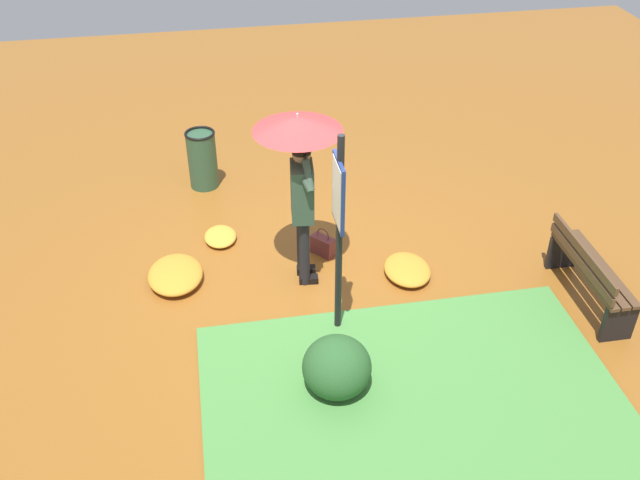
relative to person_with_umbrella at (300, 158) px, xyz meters
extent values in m
plane|color=brown|center=(-0.08, -0.01, -1.55)|extent=(18.00, 18.00, 0.00)
cylinder|color=black|center=(-0.17, -0.01, -1.12)|extent=(0.12, 0.12, 0.86)
cylinder|color=black|center=(0.01, -0.01, -1.12)|extent=(0.12, 0.12, 0.86)
cube|color=black|center=(-0.17, -0.05, -1.51)|extent=(0.13, 0.23, 0.08)
cube|color=black|center=(0.01, -0.05, -1.51)|extent=(0.13, 0.23, 0.08)
cube|color=#334738|center=(-0.08, -0.01, -0.37)|extent=(0.40, 0.28, 0.64)
sphere|color=#8C664C|center=(-0.08, -0.01, 0.09)|extent=(0.20, 0.20, 0.20)
ellipsoid|color=black|center=(-0.08, -0.01, 0.12)|extent=(0.20, 0.20, 0.15)
cylinder|color=#334738|center=(-0.29, -0.04, -0.16)|extent=(0.18, 0.13, 0.18)
cylinder|color=#334738|center=(-0.25, -0.05, -0.07)|extent=(0.24, 0.11, 0.33)
cube|color=black|center=(-0.17, -0.03, 0.07)|extent=(0.07, 0.02, 0.14)
cylinder|color=#334738|center=(0.08, -0.01, -0.13)|extent=(0.11, 0.10, 0.09)
cylinder|color=#334738|center=(0.07, 0.00, -0.04)|extent=(0.10, 0.09, 0.23)
cylinder|color=#A5A5AD|center=(0.06, 0.01, 0.27)|extent=(0.02, 0.02, 0.41)
cone|color=#B22D2D|center=(0.06, 0.01, 0.37)|extent=(0.96, 0.96, 0.16)
sphere|color=#A5A5AD|center=(0.06, 0.01, 0.48)|extent=(0.02, 0.02, 0.02)
cylinder|color=black|center=(-1.00, -0.23, -0.40)|extent=(0.07, 0.07, 2.30)
cube|color=navy|center=(-1.00, -0.21, 0.15)|extent=(0.44, 0.04, 0.70)
cube|color=silver|center=(-1.00, -0.19, 0.15)|extent=(0.38, 0.01, 0.64)
cube|color=brown|center=(0.35, -0.32, -1.43)|extent=(0.32, 0.30, 0.24)
torus|color=brown|center=(0.35, -0.32, -1.27)|extent=(0.14, 0.13, 0.18)
cube|color=black|center=(-1.69, -3.06, -1.33)|extent=(0.06, 0.36, 0.44)
cube|color=black|center=(-0.41, -3.06, -1.33)|extent=(0.06, 0.36, 0.44)
cube|color=#513823|center=(-1.05, -3.18, -1.09)|extent=(1.40, 0.11, 0.04)
cube|color=#513823|center=(-1.05, -3.06, -1.09)|extent=(1.40, 0.11, 0.04)
cube|color=#513823|center=(-1.05, -2.94, -1.09)|extent=(1.40, 0.11, 0.04)
cube|color=#513823|center=(-1.05, -2.89, -0.99)|extent=(1.40, 0.05, 0.10)
cube|color=#513823|center=(-1.05, -2.89, -0.85)|extent=(1.40, 0.05, 0.10)
cylinder|color=#2D5138|center=(2.26, 1.03, -1.15)|extent=(0.40, 0.40, 0.80)
torus|color=black|center=(2.26, 1.03, -0.74)|extent=(0.42, 0.42, 0.04)
ellipsoid|color=#285628|center=(-1.86, -0.04, -1.25)|extent=(0.66, 0.66, 0.60)
ellipsoid|color=#1E421E|center=(-1.66, -0.14, -1.35)|extent=(0.40, 0.40, 0.40)
ellipsoid|color=#C68428|center=(0.13, 1.47, -1.46)|extent=(0.79, 0.64, 0.17)
ellipsoid|color=gold|center=(0.86, 0.90, -1.50)|extent=(0.50, 0.40, 0.11)
ellipsoid|color=#C68428|center=(-0.24, -1.22, -1.48)|extent=(0.67, 0.54, 0.15)
camera|label=1|loc=(-6.53, 0.96, 3.61)|focal=39.68mm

